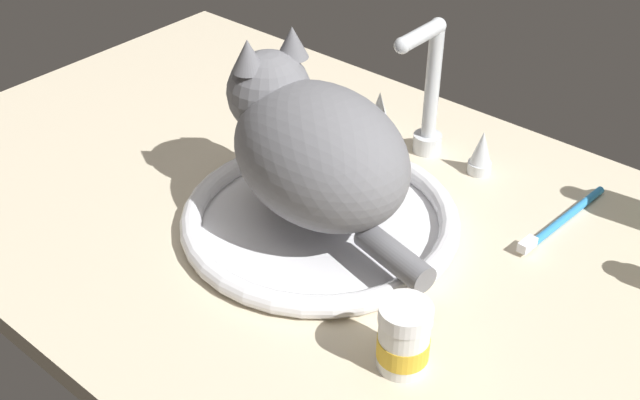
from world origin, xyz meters
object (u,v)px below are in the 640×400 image
(cat, at_px, (311,144))
(toothbrush, at_px, (561,221))
(sink_basin, at_px, (320,219))
(pill_bottle, at_px, (404,339))
(faucet, at_px, (428,105))

(cat, bearing_deg, toothbrush, 38.38)
(sink_basin, xyz_separation_m, pill_bottle, (0.21, -0.12, 0.02))
(cat, bearing_deg, sink_basin, -12.98)
(pill_bottle, xyz_separation_m, toothbrush, (0.01, 0.31, -0.03))
(pill_bottle, bearing_deg, sink_basin, 150.24)
(pill_bottle, height_order, toothbrush, pill_bottle)
(sink_basin, xyz_separation_m, faucet, (0.00, 0.22, 0.06))
(faucet, distance_m, cat, 0.22)
(cat, bearing_deg, faucet, 85.38)
(faucet, xyz_separation_m, pill_bottle, (0.21, -0.34, -0.04))
(faucet, distance_m, toothbrush, 0.24)
(cat, xyz_separation_m, toothbrush, (0.24, 0.19, -0.10))
(faucet, bearing_deg, pill_bottle, -58.74)
(toothbrush, bearing_deg, pill_bottle, -92.64)
(faucet, distance_m, pill_bottle, 0.40)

